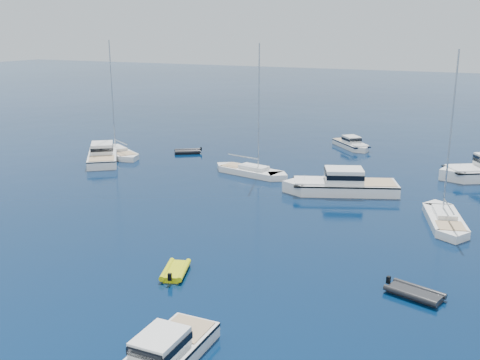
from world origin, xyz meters
name	(u,v)px	position (x,y,z in m)	size (l,w,h in m)	color
motor_cruiser_centre	(341,193)	(5.45, 34.44, 0.00)	(3.63, 11.86, 3.11)	silver
motor_cruiser_far_l	(103,161)	(-24.19, 35.18, 0.00)	(3.32, 10.86, 2.85)	white
motor_cruiser_horizon	(352,148)	(0.93, 55.57, 0.00)	(2.36, 7.70, 2.02)	silver
sailboat_mid_r	(444,224)	(15.57, 29.47, 0.00)	(2.56, 9.84, 14.46)	white
sailboat_centre	(251,174)	(-5.39, 37.06, 0.00)	(2.57, 9.90, 14.56)	white
sailboat_far_l	(119,155)	(-24.34, 38.39, 0.00)	(2.59, 9.97, 14.65)	silver
tender_yellow	(176,274)	(0.91, 11.65, 0.00)	(1.78, 3.15, 0.95)	#C2CB0B
tender_grey_near	(414,296)	(15.46, 15.18, 0.00)	(1.93, 3.49, 0.95)	black
tender_grey_far	(188,153)	(-17.15, 43.22, 0.00)	(1.92, 3.48, 0.95)	black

